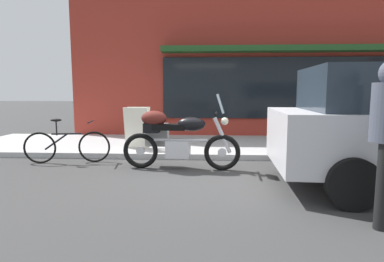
# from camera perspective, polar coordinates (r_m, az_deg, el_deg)

# --- Properties ---
(ground_plane) EXTENTS (80.00, 80.00, 0.00)m
(ground_plane) POSITION_cam_1_polar(r_m,az_deg,el_deg) (5.81, 1.00, -7.40)
(ground_plane) COLOR #3C3C3C
(touring_motorcycle) EXTENTS (2.21, 0.74, 1.41)m
(touring_motorcycle) POSITION_cam_1_polar(r_m,az_deg,el_deg) (5.98, -3.19, -1.00)
(touring_motorcycle) COLOR black
(touring_motorcycle) RESTS_ON ground_plane
(parked_bicycle) EXTENTS (1.70, 0.48, 0.91)m
(parked_bicycle) POSITION_cam_1_polar(r_m,az_deg,el_deg) (6.97, -21.46, -2.45)
(parked_bicycle) COLOR black
(parked_bicycle) RESTS_ON ground_plane
(sandwich_board_sign) EXTENTS (0.55, 0.42, 0.96)m
(sandwich_board_sign) POSITION_cam_1_polar(r_m,az_deg,el_deg) (7.60, -9.76, 0.60)
(sandwich_board_sign) COLOR silver
(sandwich_board_sign) RESTS_ON sidewalk_curb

